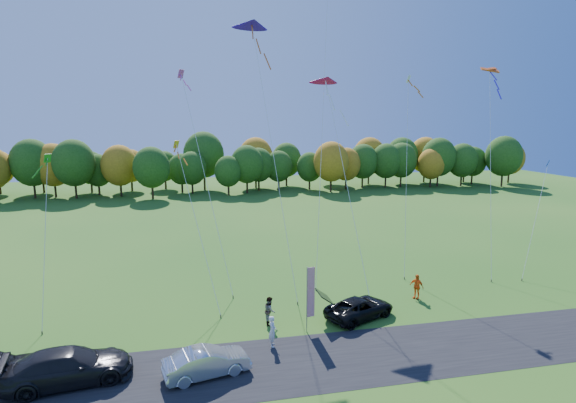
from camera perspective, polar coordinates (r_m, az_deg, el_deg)
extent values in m
plane|color=#215616|center=(29.33, 2.50, -15.67)|extent=(160.00, 160.00, 0.00)
cube|color=black|center=(25.91, 4.82, -19.38)|extent=(90.00, 6.00, 0.01)
imported|color=black|center=(30.69, 9.10, -13.18)|extent=(5.37, 4.03, 1.36)
imported|color=silver|center=(24.52, -10.27, -19.44)|extent=(4.59, 2.51, 1.44)
imported|color=black|center=(25.89, -26.09, -18.29)|extent=(6.30, 3.37, 1.74)
imported|color=silver|center=(26.78, -1.99, -16.13)|extent=(0.53, 0.72, 1.82)
imported|color=gray|center=(29.41, -2.34, -13.66)|extent=(0.76, 0.93, 1.79)
imported|color=orange|center=(34.57, 16.01, -10.33)|extent=(0.97, 1.14, 1.83)
cylinder|color=#999999|center=(27.91, 2.41, -12.32)|extent=(0.06, 0.06, 4.20)
cube|color=red|center=(27.87, 2.91, -11.44)|extent=(0.52, 0.15, 3.15)
cube|color=navy|center=(27.49, 2.91, -9.15)|extent=(0.52, 0.14, 0.82)
cylinder|color=#4C3F33|center=(32.54, 1.23, -12.77)|extent=(0.08, 0.08, 0.20)
cone|color=#2D0BA1|center=(40.40, -4.61, 21.57)|extent=(3.17, 2.43, 3.47)
cylinder|color=#4C3F33|center=(35.10, 3.55, -11.04)|extent=(0.08, 0.08, 0.20)
cylinder|color=#4C3F33|center=(32.25, 10.56, -13.16)|extent=(0.08, 0.08, 0.20)
cone|color=#B40B51|center=(38.32, 4.79, 15.17)|extent=(2.54, 1.95, 2.78)
cylinder|color=#4C3F33|center=(40.25, 24.41, -9.15)|extent=(0.08, 0.08, 0.20)
cube|color=#D54E17|center=(47.46, 24.26, 14.97)|extent=(3.39, 1.17, 1.28)
cylinder|color=#4C3F33|center=(30.86, -8.54, -14.21)|extent=(0.08, 0.08, 0.20)
cube|color=gold|center=(35.32, -14.01, 7.06)|extent=(1.01, 1.01, 1.19)
cylinder|color=#4C3F33|center=(32.10, -28.77, -14.41)|extent=(0.08, 0.08, 0.20)
cube|color=#1B8916|center=(35.49, -28.22, 4.87)|extent=(1.04, 1.04, 1.23)
cylinder|color=#4C3F33|center=(38.52, 14.56, -9.41)|extent=(0.08, 0.08, 0.20)
cube|color=white|center=(41.90, 15.04, 14.79)|extent=(1.12, 1.12, 1.32)
cylinder|color=#4C3F33|center=(33.86, -6.99, -11.90)|extent=(0.08, 0.08, 0.20)
cube|color=#CB4395|center=(39.92, -13.45, 15.50)|extent=(1.20, 1.20, 1.42)
cylinder|color=#4C3F33|center=(41.57, 27.57, -8.80)|extent=(0.08, 0.08, 0.20)
cube|color=#0C3CA9|center=(45.30, 30.14, 4.24)|extent=(0.97, 0.97, 1.14)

